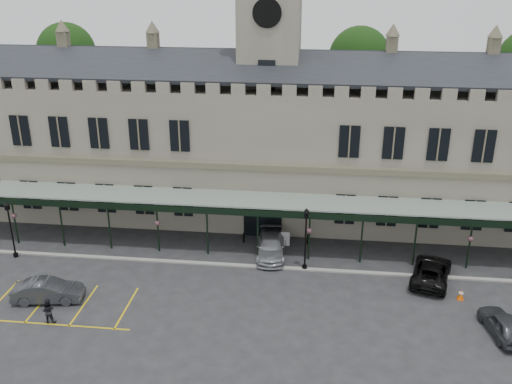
# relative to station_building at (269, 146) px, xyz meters

# --- Properties ---
(ground) EXTENTS (140.00, 140.00, 0.00)m
(ground) POSITION_rel_station_building_xyz_m (0.00, -15.91, -6.47)
(ground) COLOR #262629
(station_building) EXTENTS (60.00, 10.36, 17.30)m
(station_building) POSITION_rel_station_building_xyz_m (0.00, 0.00, 0.00)
(station_building) COLOR slate
(station_building) RESTS_ON ground
(clock_tower) EXTENTS (5.60, 5.60, 24.80)m
(clock_tower) POSITION_rel_station_building_xyz_m (0.00, 0.09, 6.64)
(clock_tower) COLOR slate
(clock_tower) RESTS_ON ground
(canopy) EXTENTS (50.00, 4.10, 4.30)m
(canopy) POSITION_rel_station_building_xyz_m (0.00, -8.45, -4.06)
(canopy) COLOR #8C9E93
(canopy) RESTS_ON ground
(kerb) EXTENTS (60.00, 0.40, 0.12)m
(kerb) POSITION_rel_station_building_xyz_m (0.00, -10.41, -6.41)
(kerb) COLOR gray
(kerb) RESTS_ON ground
(parking_markings) EXTENTS (16.00, 6.00, 0.01)m
(parking_markings) POSITION_rel_station_building_xyz_m (-14.00, -17.41, -6.47)
(parking_markings) COLOR gold
(parking_markings) RESTS_ON ground
(tree_behind_left) EXTENTS (6.00, 6.00, 16.00)m
(tree_behind_left) POSITION_rel_station_building_xyz_m (-22.00, 9.09, 6.35)
(tree_behind_left) COLOR #332314
(tree_behind_left) RESTS_ON ground
(tree_behind_mid) EXTENTS (6.00, 6.00, 16.00)m
(tree_behind_mid) POSITION_rel_station_building_xyz_m (8.00, 9.09, 6.35)
(tree_behind_mid) COLOR #332314
(tree_behind_mid) RESTS_ON ground
(lamp_post_left) EXTENTS (0.45, 0.45, 4.78)m
(lamp_post_left) POSITION_rel_station_building_xyz_m (-19.04, -10.96, -3.63)
(lamp_post_left) COLOR black
(lamp_post_left) RESTS_ON ground
(lamp_post_mid) EXTENTS (0.48, 0.48, 5.09)m
(lamp_post_mid) POSITION_rel_station_building_xyz_m (3.76, -10.32, -3.45)
(lamp_post_mid) COLOR black
(lamp_post_mid) RESTS_ON ground
(traffic_cone) EXTENTS (0.47, 0.47, 0.75)m
(traffic_cone) POSITION_rel_station_building_xyz_m (14.63, -13.22, -6.10)
(traffic_cone) COLOR #F05807
(traffic_cone) RESTS_ON ground
(sign_board) EXTENTS (0.72, 0.07, 1.23)m
(sign_board) POSITION_rel_station_building_xyz_m (2.04, -6.62, -5.87)
(sign_board) COLOR black
(sign_board) RESTS_ON ground
(bollard_left) EXTENTS (0.15, 0.15, 0.86)m
(bollard_left) POSITION_rel_station_building_xyz_m (-1.43, -6.44, -6.04)
(bollard_left) COLOR black
(bollard_left) RESTS_ON ground
(bollard_right) EXTENTS (0.16, 0.16, 0.90)m
(bollard_right) POSITION_rel_station_building_xyz_m (3.87, -6.11, -6.02)
(bollard_right) COLOR black
(bollard_right) RESTS_ON ground
(car_left_b) EXTENTS (4.94, 2.39, 1.56)m
(car_left_b) POSITION_rel_station_building_xyz_m (-13.58, -16.67, -5.69)
(car_left_b) COLOR #33363A
(car_left_b) RESTS_ON ground
(car_taxi) EXTENTS (2.57, 5.45, 1.54)m
(car_taxi) POSITION_rel_station_building_xyz_m (1.00, -8.40, -5.70)
(car_taxi) COLOR gray
(car_taxi) RESTS_ON ground
(car_van) EXTENTS (3.93, 5.97, 1.52)m
(car_van) POSITION_rel_station_building_xyz_m (13.00, -10.85, -5.71)
(car_van) COLOR black
(car_van) RESTS_ON ground
(car_right_a) EXTENTS (2.51, 4.56, 1.47)m
(car_right_a) POSITION_rel_station_building_xyz_m (16.35, -17.06, -5.73)
(car_right_a) COLOR #33363A
(car_right_a) RESTS_ON ground
(person_b) EXTENTS (0.93, 0.77, 1.73)m
(person_b) POSITION_rel_station_building_xyz_m (-12.40, -19.08, -5.60)
(person_b) COLOR black
(person_b) RESTS_ON ground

